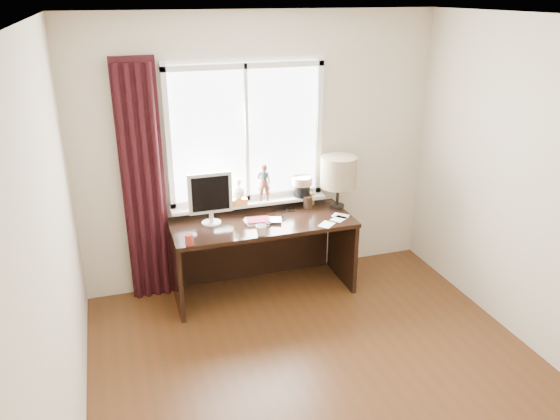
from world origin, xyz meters
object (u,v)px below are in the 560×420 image
object	(u,v)px
monitor	(210,195)
table_lamp	(338,172)
laptop	(264,221)
red_cup	(189,240)
desk	(260,240)
mug	(261,230)

from	to	relation	value
monitor	table_lamp	size ratio (longest dim) A/B	0.94
laptop	red_cup	xyz separation A→B (m)	(-0.73, -0.27, 0.03)
laptop	monitor	distance (m)	0.55
laptop	table_lamp	xyz separation A→B (m)	(0.80, 0.13, 0.35)
desk	table_lamp	bearing A→B (deg)	0.46
laptop	red_cup	size ratio (longest dim) A/B	3.67
laptop	monitor	size ratio (longest dim) A/B	0.69
desk	table_lamp	xyz separation A→B (m)	(0.80, 0.01, 0.61)
red_cup	table_lamp	xyz separation A→B (m)	(1.53, 0.40, 0.32)
mug	red_cup	bearing A→B (deg)	180.00
laptop	mug	xyz separation A→B (m)	(-0.10, -0.27, 0.04)
table_lamp	laptop	bearing A→B (deg)	-170.73
mug	table_lamp	size ratio (longest dim) A/B	0.19
table_lamp	monitor	bearing A→B (deg)	-179.19
laptop	table_lamp	distance (m)	0.88
mug	desk	xyz separation A→B (m)	(0.10, 0.40, -0.29)
laptop	table_lamp	size ratio (longest dim) A/B	0.65
laptop	monitor	bearing A→B (deg)	-178.17
mug	table_lamp	distance (m)	1.03
laptop	mug	bearing A→B (deg)	-95.15
laptop	mug	world-z (taller)	mug
desk	monitor	world-z (taller)	monitor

